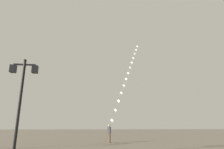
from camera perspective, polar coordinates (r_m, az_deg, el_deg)
name	(u,v)px	position (r m, az deg, el deg)	size (l,w,h in m)	color
ground_plane	(88,141)	(21.50, -7.10, -19.20)	(160.00, 160.00, 0.00)	#756B5B
twin_lantern_lamp_post	(22,87)	(10.86, -25.40, -3.52)	(1.39, 0.28, 5.00)	black
kite_train	(127,76)	(29.55, 4.55, -0.44)	(7.57, 14.57, 17.40)	brown
kite_flyer	(109,133)	(19.15, -0.84, -17.10)	(0.38, 0.62, 1.71)	brown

